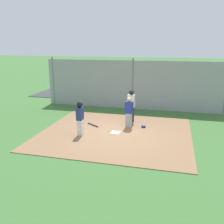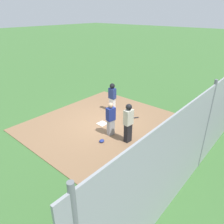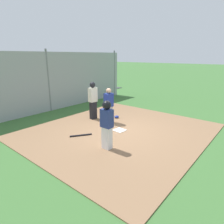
% 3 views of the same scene
% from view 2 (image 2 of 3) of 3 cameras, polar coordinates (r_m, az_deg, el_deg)
% --- Properties ---
extents(ground_plane, '(140.00, 140.00, 0.00)m').
position_cam_2_polar(ground_plane, '(10.87, -2.63, -3.30)').
color(ground_plane, '#3D6B33').
extents(dirt_infield, '(7.20, 6.40, 0.03)m').
position_cam_2_polar(dirt_infield, '(10.86, -2.63, -3.23)').
color(dirt_infield, '#896647').
rests_on(dirt_infield, ground_plane).
extents(home_plate, '(0.47, 0.47, 0.02)m').
position_cam_2_polar(home_plate, '(10.85, -2.63, -3.12)').
color(home_plate, white).
rests_on(home_plate, dirt_infield).
extents(catcher, '(0.42, 0.33, 1.59)m').
position_cam_2_polar(catcher, '(9.56, -0.34, -1.77)').
color(catcher, '#9E9EA3').
rests_on(catcher, dirt_infield).
extents(umpire, '(0.41, 0.30, 1.79)m').
position_cam_2_polar(umpire, '(9.02, 4.41, -2.77)').
color(umpire, black).
rests_on(umpire, dirt_infield).
extents(runner, '(0.29, 0.38, 1.63)m').
position_cam_2_polar(runner, '(11.91, 0.07, 4.49)').
color(runner, silver).
rests_on(runner, dirt_infield).
extents(baseball_bat, '(0.73, 0.52, 0.06)m').
position_cam_2_polar(baseball_bat, '(11.36, 5.19, -1.67)').
color(baseball_bat, black).
rests_on(baseball_bat, dirt_infield).
extents(catcher_mask, '(0.24, 0.20, 0.12)m').
position_cam_2_polar(catcher_mask, '(9.39, -2.77, -7.78)').
color(catcher_mask, navy).
rests_on(catcher_mask, dirt_infield).
extents(baseball, '(0.07, 0.07, 0.07)m').
position_cam_2_polar(baseball, '(10.98, -0.79, -2.55)').
color(baseball, white).
rests_on(baseball, dirt_infield).
extents(backstop_fence, '(12.00, 0.10, 3.35)m').
position_cam_2_polar(backstop_fence, '(7.95, 23.90, -4.13)').
color(backstop_fence, '#93999E').
rests_on(backstop_fence, ground_plane).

